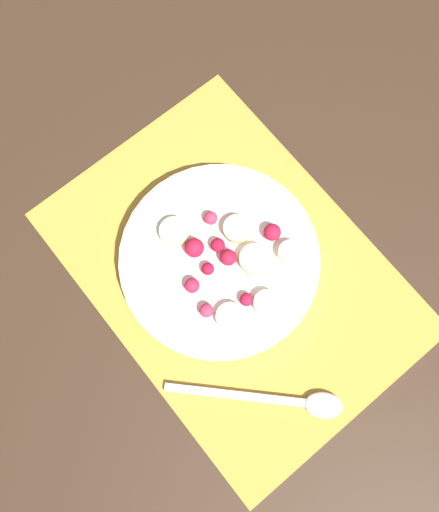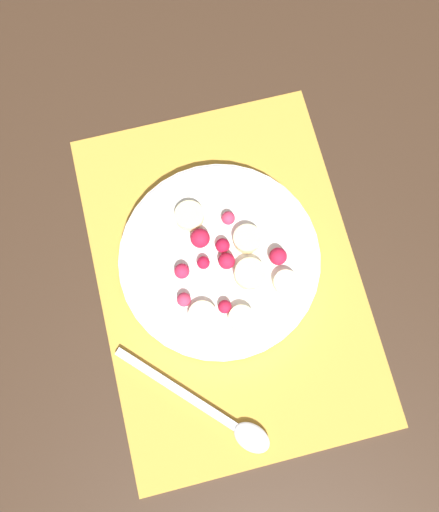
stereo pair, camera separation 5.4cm
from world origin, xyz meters
name	(u,v)px [view 2 (the right image)]	position (x,y,z in m)	size (l,w,h in m)	color
ground_plane	(228,276)	(0.00, 0.00, 0.00)	(3.00, 3.00, 0.00)	#382619
placemat	(228,276)	(0.00, 0.00, 0.00)	(0.42, 0.30, 0.01)	gold
fruit_bowl	(220,260)	(0.02, 0.01, 0.02)	(0.22, 0.22, 0.05)	white
spoon	(223,419)	(-0.15, 0.04, 0.01)	(0.15, 0.15, 0.01)	silver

